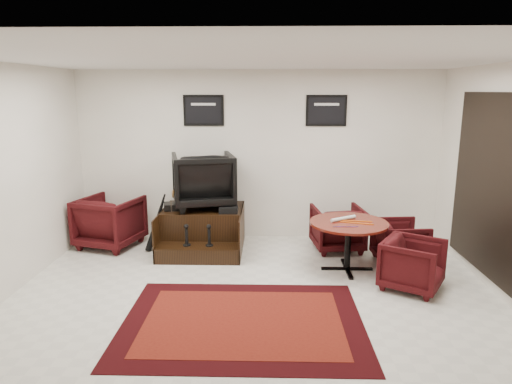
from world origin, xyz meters
TOP-DOWN VIEW (x-y plane):
  - ground at (0.00, 0.00)m, footprint 6.00×6.00m
  - room_shell at (0.41, 0.12)m, footprint 6.02×5.02m
  - area_rug at (-0.11, -0.52)m, footprint 2.61×1.96m
  - shine_podium at (-0.87, 1.87)m, footprint 1.26×1.30m
  - shine_chair at (-0.87, 2.01)m, footprint 1.11×1.07m
  - shoes_pair at (-1.35, 1.81)m, footprint 0.27×0.31m
  - polish_kit at (-0.44, 1.64)m, footprint 0.28×0.20m
  - umbrella_black at (-1.60, 1.69)m, footprint 0.29×0.11m
  - umbrella_hooked at (-1.61, 1.93)m, footprint 0.34×0.13m
  - armchair_side at (-2.38, 1.94)m, footprint 1.07×1.03m
  - meeting_table at (1.28, 1.01)m, footprint 1.07×1.07m
  - table_chair_back at (1.26, 1.87)m, footprint 0.83×0.79m
  - table_chair_window at (2.09, 1.31)m, footprint 0.68×0.72m
  - table_chair_corner at (1.99, 0.41)m, footprint 0.91×0.93m
  - paper_roll at (1.21, 1.09)m, footprint 0.38×0.26m
  - table_clutter at (1.33, 0.94)m, footprint 0.57×0.32m

SIDE VIEW (x-z plane):
  - ground at x=0.00m, z-range 0.00..0.00m
  - area_rug at x=-0.11m, z-range 0.00..0.01m
  - shine_podium at x=-0.87m, z-range -0.02..0.62m
  - table_chair_window at x=2.09m, z-range 0.00..0.69m
  - table_chair_corner at x=1.99m, z-range 0.00..0.71m
  - table_chair_back at x=1.26m, z-range 0.00..0.77m
  - umbrella_black at x=-1.60m, z-range 0.00..0.79m
  - armchair_side at x=-2.38m, z-range 0.00..0.90m
  - umbrella_hooked at x=-1.61m, z-range 0.00..0.90m
  - meeting_table at x=1.28m, z-range 0.26..0.97m
  - polish_kit at x=-0.44m, z-range 0.65..0.74m
  - shoes_pair at x=-1.35m, z-range 0.65..0.75m
  - table_clutter at x=1.33m, z-range 0.70..0.71m
  - paper_roll at x=1.21m, z-range 0.70..0.75m
  - shine_chair at x=-0.87m, z-range 0.65..1.61m
  - room_shell at x=0.41m, z-range 0.38..3.19m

